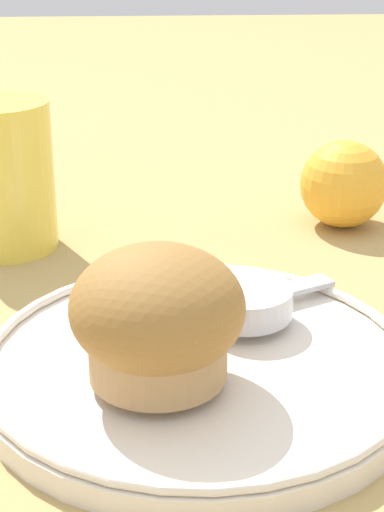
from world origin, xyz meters
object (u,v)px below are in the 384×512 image
Objects in this scene: butter_knife at (217,307)px; juice_glass at (2,176)px; muffin at (157,317)px; orange_fruit at (344,184)px.

juice_glass is at bearing 108.05° from butter_knife.
muffin is 0.31m from orange_fruit.
muffin is 0.58× the size of butter_knife.
orange_fruit is (0.12, 0.19, 0.01)m from butter_knife.
orange_fruit is (0.16, 0.26, -0.02)m from muffin.
juice_glass is (-0.27, -0.03, 0.02)m from orange_fruit.
muffin is 0.80× the size of juice_glass.
butter_knife is at bearing -46.36° from juice_glass.
juice_glass reaches higher than muffin.
muffin is 0.09m from butter_knife.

